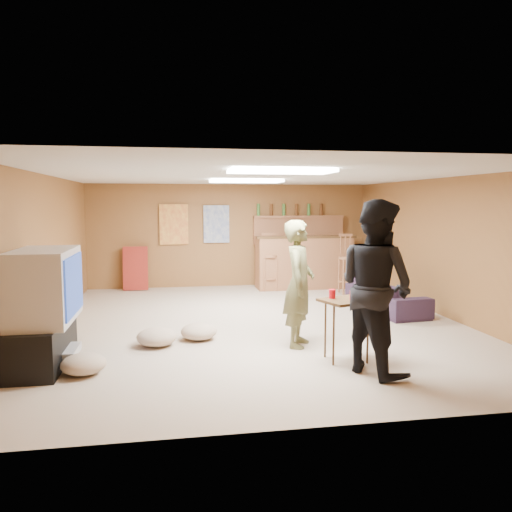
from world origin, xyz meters
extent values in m
plane|color=tan|center=(0.00, 0.00, 0.00)|extent=(7.00, 7.00, 0.00)
cube|color=silver|center=(0.00, 0.00, 2.20)|extent=(6.00, 7.00, 0.02)
cube|color=brown|center=(0.00, 3.50, 1.10)|extent=(6.00, 0.02, 2.20)
cube|color=brown|center=(0.00, -3.50, 1.10)|extent=(6.00, 0.02, 2.20)
cube|color=brown|center=(-3.00, 0.00, 1.10)|extent=(0.02, 7.00, 2.20)
cube|color=brown|center=(3.00, 0.00, 1.10)|extent=(0.02, 7.00, 2.20)
cube|color=black|center=(-2.72, -1.50, 0.25)|extent=(0.55, 1.30, 0.50)
cube|color=#B2B2B7|center=(-2.50, -1.50, 0.15)|extent=(0.35, 0.50, 0.08)
cube|color=#B2B2B7|center=(-2.65, -1.50, 0.90)|extent=(0.60, 1.10, 0.80)
cube|color=navy|center=(-2.34, -1.50, 0.90)|extent=(0.02, 0.95, 0.65)
cube|color=brown|center=(1.50, 2.95, 0.55)|extent=(2.00, 0.60, 1.10)
cube|color=#3C2713|center=(1.50, 2.70, 1.10)|extent=(2.10, 0.12, 0.05)
cube|color=brown|center=(1.50, 3.40, 1.50)|extent=(2.00, 0.18, 0.05)
cube|color=brown|center=(1.50, 3.42, 1.20)|extent=(2.00, 0.14, 0.60)
cube|color=#BF3F26|center=(-1.20, 3.46, 1.35)|extent=(0.60, 0.03, 0.85)
cube|color=#334C99|center=(-0.30, 3.46, 1.35)|extent=(0.55, 0.03, 0.80)
cube|color=maroon|center=(-2.00, 3.30, 0.45)|extent=(0.50, 0.26, 0.91)
cube|color=white|center=(0.00, -1.50, 2.17)|extent=(1.20, 0.60, 0.04)
cube|color=white|center=(0.00, 1.20, 2.17)|extent=(1.20, 0.60, 0.04)
imported|color=brown|center=(0.30, -1.21, 0.80)|extent=(0.58, 0.68, 1.59)
imported|color=black|center=(0.85, -2.30, 0.92)|extent=(0.99, 1.10, 1.84)
imported|color=black|center=(2.27, 0.52, 0.25)|extent=(0.85, 1.79, 0.51)
cube|color=#3C2713|center=(0.69, -1.89, 0.36)|extent=(0.66, 0.60, 0.71)
cylinder|color=red|center=(0.54, -1.81, 0.77)|extent=(0.09, 0.09, 0.10)
cylinder|color=red|center=(0.74, -1.95, 0.77)|extent=(0.10, 0.10, 0.11)
cylinder|color=navy|center=(0.82, -1.79, 0.76)|extent=(0.09, 0.09, 0.10)
ellipsoid|color=tan|center=(-1.47, -0.92, 0.11)|extent=(0.58, 0.58, 0.23)
ellipsoid|color=tan|center=(-0.93, -0.72, 0.11)|extent=(0.50, 0.50, 0.22)
ellipsoid|color=tan|center=(-2.21, -1.85, 0.11)|extent=(0.52, 0.52, 0.21)
camera|label=1|loc=(-1.28, -7.21, 1.81)|focal=35.00mm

